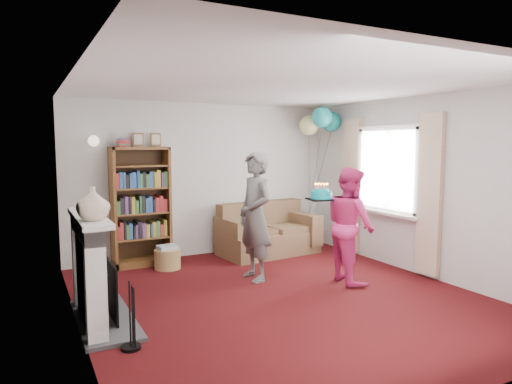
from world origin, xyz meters
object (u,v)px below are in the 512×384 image
person_striped (255,216)px  sofa (267,234)px  birthday_cake (321,195)px  person_magenta (350,225)px  bookcase (140,207)px

person_striped → sofa: bearing=143.2°
person_striped → birthday_cake: person_striped is taller
person_magenta → bookcase: bearing=55.3°
person_striped → birthday_cake: (0.77, -0.43, 0.29)m
bookcase → person_striped: size_ratio=1.15×
sofa → person_magenta: bearing=-89.5°
sofa → bookcase: bearing=167.6°
bookcase → person_magenta: 3.13m
bookcase → person_magenta: bearing=-43.4°
bookcase → birthday_cake: bookcase is taller
sofa → birthday_cake: bearing=-99.1°
bookcase → birthday_cake: 2.76m
person_magenta → birthday_cake: (-0.31, 0.23, 0.39)m
person_striped → person_magenta: bearing=56.5°
sofa → person_magenta: size_ratio=1.05×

